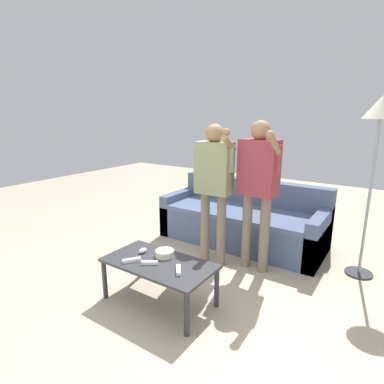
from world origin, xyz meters
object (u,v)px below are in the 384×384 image
Objects in this scene: player_right at (258,179)px; game_remote_wand_spare at (149,263)px; game_remote_nunchuk at (143,250)px; game_remote_wand_near at (132,260)px; snack_bowl at (165,253)px; game_remote_wand_far at (179,270)px; player_center at (214,179)px; coffee_table at (159,267)px; couch at (243,221)px; floor_lamp at (380,122)px.

game_remote_wand_spare is (-0.49, -1.17, -0.60)m from player_right.
game_remote_nunchuk is at bearing -124.30° from player_right.
game_remote_nunchuk is at bearing 103.15° from game_remote_wand_near.
snack_bowl is at bearing -116.33° from player_right.
player_right is 1.30m from game_remote_wand_far.
player_center is at bearing -164.57° from player_right.
game_remote_wand_far is (0.50, -0.11, -0.01)m from game_remote_nunchuk.
game_remote_nunchuk is at bearing -165.35° from snack_bowl.
snack_bowl reaches higher than coffee_table.
couch is at bearing 88.49° from game_remote_wand_spare.
floor_lamp reaches higher than couch.
couch is at bearing 89.65° from coffee_table.
snack_bowl is 0.11× the size of player_right.
game_remote_nunchuk is 0.05× the size of player_right.
game_remote_wand_spare is (-0.29, -0.04, 0.00)m from game_remote_wand_far.
player_right is at bearing 79.90° from game_remote_wand_far.
game_remote_wand_spare is (0.21, -0.14, -0.01)m from game_remote_nunchuk.
coffee_table is 2.50m from floor_lamp.
couch is 1.88m from game_remote_wand_near.
coffee_table is at bearing 169.93° from game_remote_wand_far.
floor_lamp is 2.54m from game_remote_wand_spare.
couch reaches higher than game_remote_nunchuk.
coffee_table is 5.76× the size of snack_bowl.
player_right is 11.09× the size of game_remote_wand_far.
game_remote_nunchuk is (-0.25, 0.06, 0.07)m from coffee_table.
player_right is (0.44, -0.65, 0.73)m from couch.
couch is at bearing 88.89° from player_center.
game_remote_wand_near is at bearing -100.19° from player_center.
player_center reaches higher than game_remote_wand_near.
game_remote_wand_far is at bearing -125.89° from floor_lamp.
couch reaches higher than game_remote_wand_spare.
game_remote_wand_spare is at bearing 17.60° from game_remote_wand_near.
player_right is 10.41× the size of game_remote_wand_near.
couch reaches higher than game_remote_wand_near.
game_remote_nunchuk is at bearing 168.09° from game_remote_wand_far.
player_center is at bearing -156.05° from floor_lamp.
floor_lamp reaches higher than game_remote_nunchuk.
couch reaches higher than game_remote_wand_far.
game_remote_wand_near reaches higher than coffee_table.
game_remote_nunchuk is at bearing 145.89° from game_remote_wand_spare.
player_center reaches higher than coffee_table.
player_right is at bearing 67.32° from coffee_table.
game_remote_wand_near is at bearing -162.40° from game_remote_wand_spare.
game_remote_nunchuk is 0.25m from game_remote_wand_spare.
coffee_table is 0.25m from game_remote_wand_near.
snack_bowl reaches higher than game_remote_nunchuk.
coffee_table is 0.63× the size of player_center.
floor_lamp is at bearing 46.53° from game_remote_wand_near.
game_remote_nunchuk is 0.20m from game_remote_wand_near.
game_remote_nunchuk reaches higher than game_remote_wand_near.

